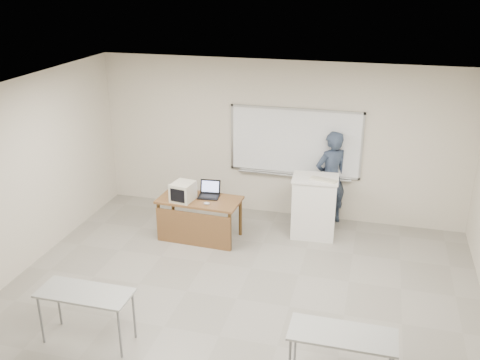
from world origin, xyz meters
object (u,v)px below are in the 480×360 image
(laptop, at_px, (210,193))
(instructor_desk, at_px, (198,212))
(podium, at_px, (314,206))
(presenter, at_px, (331,178))
(mouse, at_px, (207,203))
(keyboard, at_px, (324,180))
(crt_monitor, at_px, (183,192))
(whiteboard, at_px, (295,143))

(laptop, bearing_deg, instructor_desk, -122.12)
(podium, distance_m, presenter, 0.73)
(mouse, height_order, presenter, presenter)
(presenter, bearing_deg, mouse, -3.01)
(mouse, bearing_deg, laptop, 98.94)
(laptop, bearing_deg, keyboard, 3.80)
(instructor_desk, bearing_deg, keyboard, 18.44)
(podium, height_order, crt_monitor, podium)
(whiteboard, xyz_separation_m, keyboard, (0.65, -0.89, -0.34))
(podium, height_order, presenter, presenter)
(whiteboard, bearing_deg, instructor_desk, -134.25)
(presenter, bearing_deg, laptop, -11.30)
(whiteboard, bearing_deg, podium, -56.93)
(instructor_desk, bearing_deg, podium, 22.78)
(crt_monitor, height_order, keyboard, keyboard)
(instructor_desk, distance_m, mouse, 0.32)
(laptop, distance_m, mouse, 0.37)
(laptop, xyz_separation_m, mouse, (0.07, -0.36, -0.04))
(whiteboard, height_order, keyboard, whiteboard)
(whiteboard, relative_size, presenter, 1.38)
(whiteboard, bearing_deg, crt_monitor, -138.57)
(instructor_desk, xyz_separation_m, crt_monitor, (-0.25, -0.01, 0.37))
(instructor_desk, height_order, podium, podium)
(keyboard, bearing_deg, whiteboard, 142.34)
(laptop, distance_m, presenter, 2.28)
(crt_monitor, height_order, mouse, crt_monitor)
(podium, relative_size, crt_monitor, 2.78)
(laptop, height_order, presenter, presenter)
(whiteboard, xyz_separation_m, instructor_desk, (-1.44, -1.48, -0.94))
(whiteboard, height_order, crt_monitor, whiteboard)
(laptop, relative_size, mouse, 3.32)
(instructor_desk, xyz_separation_m, mouse, (0.20, -0.09, 0.23))
(whiteboard, relative_size, instructor_desk, 1.73)
(keyboard, bearing_deg, laptop, -154.52)
(instructor_desk, relative_size, podium, 1.28)
(keyboard, bearing_deg, crt_monitor, -149.39)
(whiteboard, bearing_deg, presenter, -12.15)
(podium, xyz_separation_m, laptop, (-1.81, -0.44, 0.24))
(crt_monitor, bearing_deg, instructor_desk, 11.45)
(mouse, bearing_deg, podium, 23.31)
(keyboard, bearing_deg, podium, 157.47)
(podium, xyz_separation_m, presenter, (0.21, 0.62, 0.33))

